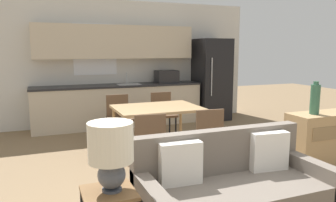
# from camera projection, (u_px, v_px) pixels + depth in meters

# --- Properties ---
(wall_back) EXTENTS (6.40, 0.07, 2.70)m
(wall_back) POSITION_uv_depth(u_px,v_px,m) (115.00, 63.00, 7.23)
(wall_back) COLOR silver
(wall_back) RESTS_ON ground_plane
(kitchen_counter) EXTENTS (3.60, 0.65, 2.15)m
(kitchen_counter) POSITION_uv_depth(u_px,v_px,m) (119.00, 87.00, 7.04)
(kitchen_counter) COLOR beige
(kitchen_counter) RESTS_ON ground_plane
(refrigerator) EXTENTS (0.72, 0.78, 1.88)m
(refrigerator) POSITION_uv_depth(u_px,v_px,m) (212.00, 79.00, 7.71)
(refrigerator) COLOR black
(refrigerator) RESTS_ON ground_plane
(dining_table) EXTENTS (1.33, 0.98, 0.74)m
(dining_table) POSITION_uv_depth(u_px,v_px,m) (157.00, 111.00, 5.21)
(dining_table) COLOR tan
(dining_table) RESTS_ON ground_plane
(couch) EXTENTS (1.84, 0.80, 0.85)m
(couch) POSITION_uv_depth(u_px,v_px,m) (232.00, 187.00, 3.13)
(couch) COLOR #3D2D1E
(couch) RESTS_ON ground_plane
(table_lamp) EXTENTS (0.36, 0.36, 0.56)m
(table_lamp) POSITION_uv_depth(u_px,v_px,m) (111.00, 150.00, 2.60)
(table_lamp) COLOR #4C515B
(table_lamp) RESTS_ON side_table
(credenza) EXTENTS (0.97, 0.44, 0.76)m
(credenza) POSITION_uv_depth(u_px,v_px,m) (321.00, 139.00, 4.64)
(credenza) COLOR tan
(credenza) RESTS_ON ground_plane
(vase) EXTENTS (0.13, 0.13, 0.45)m
(vase) POSITION_uv_depth(u_px,v_px,m) (315.00, 99.00, 4.47)
(vase) COLOR #336047
(vase) RESTS_ON credenza
(dining_chair_near_left) EXTENTS (0.47, 0.47, 0.84)m
(dining_chair_near_left) POSITION_uv_depth(u_px,v_px,m) (149.00, 140.00, 4.27)
(dining_chair_near_left) COLOR brown
(dining_chair_near_left) RESTS_ON ground_plane
(dining_chair_far_right) EXTENTS (0.44, 0.44, 0.84)m
(dining_chair_far_right) POSITION_uv_depth(u_px,v_px,m) (163.00, 112.00, 6.18)
(dining_chair_far_right) COLOR brown
(dining_chair_far_right) RESTS_ON ground_plane
(dining_chair_far_left) EXTENTS (0.42, 0.42, 0.84)m
(dining_chair_far_left) POSITION_uv_depth(u_px,v_px,m) (119.00, 116.00, 5.84)
(dining_chair_far_left) COLOR brown
(dining_chair_far_left) RESTS_ON ground_plane
(dining_chair_near_right) EXTENTS (0.46, 0.46, 0.84)m
(dining_chair_near_right) POSITION_uv_depth(u_px,v_px,m) (206.00, 133.00, 4.60)
(dining_chair_near_right) COLOR brown
(dining_chair_near_right) RESTS_ON ground_plane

